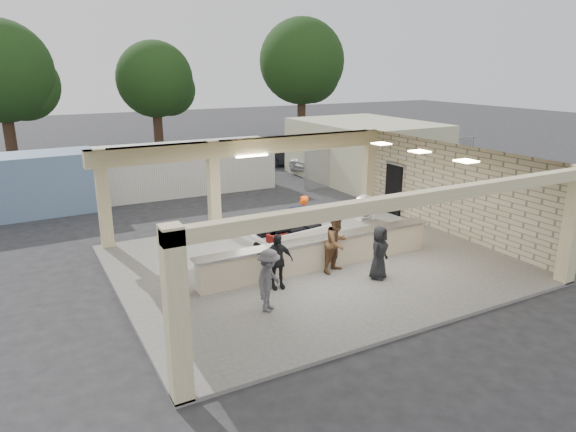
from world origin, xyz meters
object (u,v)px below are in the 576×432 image
passenger_a (337,243)px  passenger_b (277,261)px  passenger_d (379,252)px  baggage_counter (320,253)px  drum_fan (365,206)px  passenger_c (269,280)px  car_white_b (368,152)px  car_dark (292,156)px  container_white (160,170)px  luggage_cart (291,230)px  baggage_handler (303,220)px  car_white_a (326,161)px

passenger_a → passenger_b: bearing=167.8°
passenger_d → baggage_counter: bearing=96.7°
passenger_a → passenger_d: passenger_a is taller
passenger_d → drum_fan: bearing=28.5°
passenger_c → car_white_b: size_ratio=0.41×
passenger_a → car_white_b: 19.56m
car_dark → container_white: (-9.38, -3.60, 0.57)m
luggage_cart → passenger_d: (1.22, -3.18, 0.01)m
baggage_counter → car_dark: (7.64, 15.65, 0.07)m
drum_fan → passenger_b: 7.65m
passenger_c → drum_fan: bearing=-3.2°
drum_fan → passenger_b: (-6.29, -4.34, 0.27)m
baggage_counter → container_white: container_white is taller
car_white_b → car_dark: size_ratio=1.03×
passenger_b → car_white_b: (14.68, 15.26, -0.27)m
passenger_c → car_white_b: 22.56m
passenger_d → car_white_b: bearing=25.2°
baggage_handler → passenger_c: bearing=-12.1°
passenger_a → passenger_d: (0.81, -1.03, -0.11)m
baggage_handler → car_white_a: bearing=171.4°
passenger_a → car_dark: passenger_a is taller
car_white_b → car_dark: bearing=70.7°
baggage_handler → passenger_d: 3.73m
passenger_d → car_white_a: 16.50m
car_dark → container_white: bearing=138.1°
car_white_b → container_white: container_white is taller
passenger_c → passenger_d: (3.80, 0.33, -0.03)m
passenger_b → car_white_a: 17.41m
car_white_b → passenger_b: bearing=129.1°
passenger_a → car_white_a: bearing=40.4°
baggage_handler → passenger_a: bearing=20.0°
baggage_counter → passenger_c: 3.31m
passenger_c → passenger_d: bearing=-35.8°
passenger_b → passenger_d: bearing=-5.6°
passenger_a → drum_fan: bearing=26.7°
baggage_handler → car_white_a: 13.58m
passenger_b → container_white: 12.79m
baggage_counter → car_white_b: (12.79, 14.53, 0.06)m
baggage_handler → car_white_b: baggage_handler is taller
passenger_d → car_white_a: bearing=34.2°
baggage_counter → car_white_a: bearing=56.8°
baggage_handler → car_dark: 15.21m
baggage_counter → luggage_cart: bearing=94.5°
passenger_b → baggage_counter: bearing=30.4°
car_dark → baggage_counter: bearing=-178.9°
luggage_cart → baggage_handler: size_ratio=1.55×
car_dark → car_white_b: bearing=-75.2°
drum_fan → car_dark: car_dark is taller
luggage_cart → passenger_d: bearing=-76.9°
car_white_a → container_white: size_ratio=0.40×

